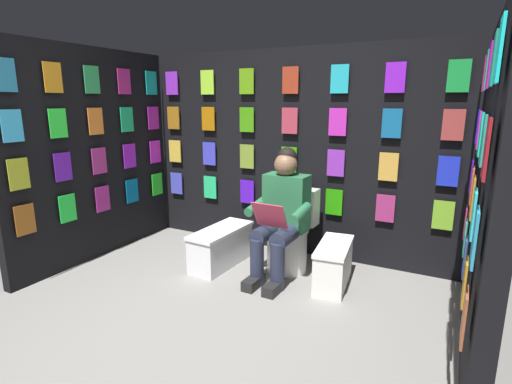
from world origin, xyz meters
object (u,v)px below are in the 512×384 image
Objects in this scene: comic_longbox_far at (221,247)px; comic_longbox_near at (333,265)px; toilet at (290,235)px; person_reading at (281,214)px.

comic_longbox_near is at bearing -172.81° from comic_longbox_far.
person_reading is (0.01, 0.23, 0.27)m from toilet.
comic_longbox_far is (0.63, 0.26, -0.14)m from toilet.
comic_longbox_near is 0.85× the size of comic_longbox_far.
person_reading is at bearing -0.76° from comic_longbox_near.
toilet reaches higher than comic_longbox_near.
comic_longbox_near is (-0.49, -0.05, -0.41)m from person_reading.
person_reading is 0.64m from comic_longbox_near.
comic_longbox_far is (0.63, 0.03, -0.41)m from person_reading.
person_reading reaches higher than toilet.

